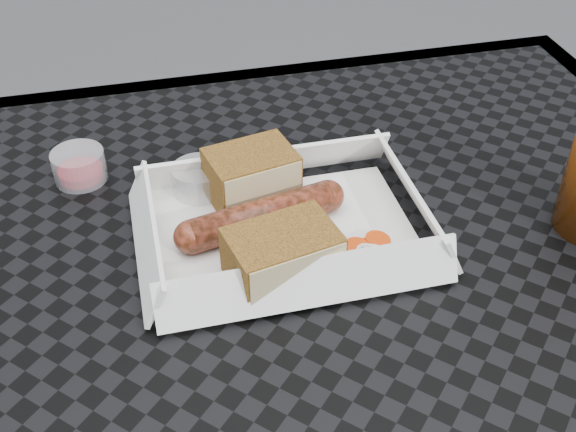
% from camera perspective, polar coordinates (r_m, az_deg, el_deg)
% --- Properties ---
extents(patio_table, '(0.80, 0.80, 0.74)m').
position_cam_1_polar(patio_table, '(0.63, 4.19, -11.57)').
color(patio_table, black).
rests_on(patio_table, ground).
extents(food_tray, '(0.22, 0.15, 0.00)m').
position_cam_1_polar(food_tray, '(0.63, -0.22, -1.42)').
color(food_tray, white).
rests_on(food_tray, patio_table).
extents(bratwurst, '(0.16, 0.06, 0.03)m').
position_cam_1_polar(bratwurst, '(0.62, -2.09, 0.01)').
color(bratwurst, maroon).
rests_on(bratwurst, food_tray).
extents(bread_near, '(0.09, 0.07, 0.05)m').
position_cam_1_polar(bread_near, '(0.65, -2.90, 3.22)').
color(bread_near, brown).
rests_on(bread_near, food_tray).
extents(bread_far, '(0.10, 0.07, 0.04)m').
position_cam_1_polar(bread_far, '(0.57, -0.44, -3.10)').
color(bread_far, brown).
rests_on(bread_far, food_tray).
extents(veg_garnish, '(0.03, 0.03, 0.00)m').
position_cam_1_polar(veg_garnish, '(0.61, 6.63, -2.83)').
color(veg_garnish, '#E33D09').
rests_on(veg_garnish, food_tray).
extents(napkin, '(0.13, 0.13, 0.00)m').
position_cam_1_polar(napkin, '(0.67, -5.56, 1.08)').
color(napkin, white).
rests_on(napkin, patio_table).
extents(condiment_cup_sauce, '(0.05, 0.05, 0.03)m').
position_cam_1_polar(condiment_cup_sauce, '(0.72, -16.17, 3.81)').
color(condiment_cup_sauce, maroon).
rests_on(condiment_cup_sauce, patio_table).
extents(condiment_cup_empty, '(0.05, 0.05, 0.03)m').
position_cam_1_polar(condiment_cup_empty, '(0.67, -6.99, 2.79)').
color(condiment_cup_empty, silver).
rests_on(condiment_cup_empty, patio_table).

